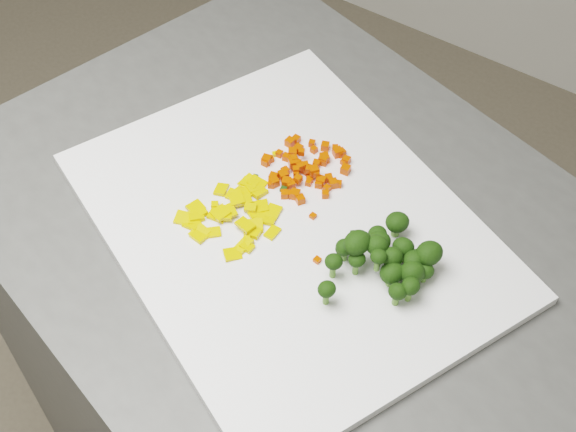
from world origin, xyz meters
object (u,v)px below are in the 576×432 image
Objects in this scene: broccoli_pile at (375,259)px; carrot_pile at (306,163)px; counter_block at (307,407)px; pepper_pile at (231,215)px; cutting_board at (288,225)px.

carrot_pile is at bearing 149.35° from broccoli_pile.
counter_block is at bearing -49.82° from carrot_pile.
carrot_pile is 0.83× the size of broccoli_pile.
carrot_pile is at bearing 130.18° from counter_block.
pepper_pile is at bearing -105.17° from carrot_pile.
carrot_pile is (-0.06, 0.07, 0.48)m from counter_block.
cutting_board is 0.08m from carrot_pile.
pepper_pile is (-0.03, -0.11, -0.01)m from carrot_pile.
broccoli_pile is at bearing -4.87° from cutting_board.
carrot_pile is 0.86× the size of pepper_pile.
carrot_pile reaches higher than counter_block.
pepper_pile is (-0.06, -0.04, 0.02)m from cutting_board.
carrot_pile is 0.12m from pepper_pile.
cutting_board is at bearing -71.03° from carrot_pile.
carrot_pile is at bearing 108.97° from cutting_board.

